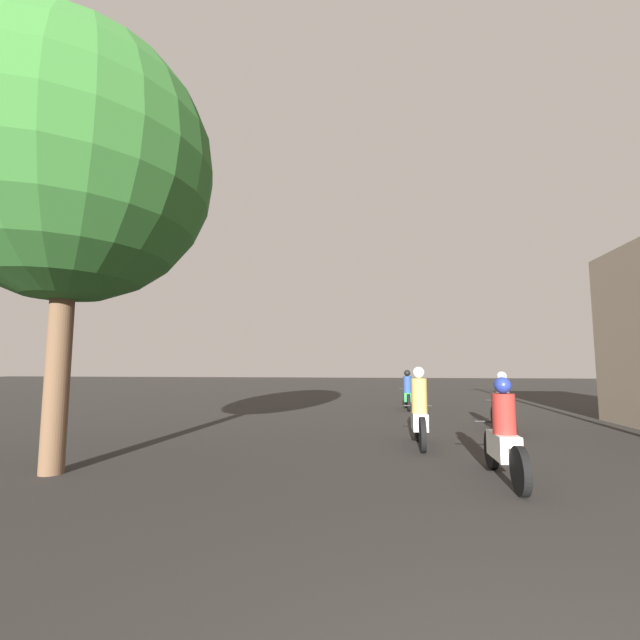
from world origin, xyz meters
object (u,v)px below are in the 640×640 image
Objects in this scene: motorcycle_white at (504,439)px; street_tree at (71,165)px; motorcycle_green at (408,394)px; motorcycle_red at (503,408)px; motorcycle_silver at (419,414)px.

motorcycle_white is 0.29× the size of street_tree.
street_tree is (-5.99, -10.68, 4.34)m from motorcycle_green.
motorcycle_red is 5.70m from motorcycle_green.
motorcycle_silver is at bearing -97.74° from motorcycle_green.
street_tree is at bearing 174.77° from motorcycle_white.
motorcycle_silver is at bearing 101.10° from motorcycle_white.
motorcycle_red is at bearing 33.71° from street_tree.
motorcycle_silver is 1.00× the size of motorcycle_green.
street_tree is at bearing -125.55° from motorcycle_green.
motorcycle_silver is 3.17m from motorcycle_red.
motorcycle_white is at bearing -59.28° from motorcycle_silver.
motorcycle_silver is 7.85m from street_tree.
motorcycle_green is at bearing 60.73° from street_tree.
motorcycle_red is (2.23, 2.25, -0.05)m from motorcycle_silver.
motorcycle_green reaches higher than motorcycle_white.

